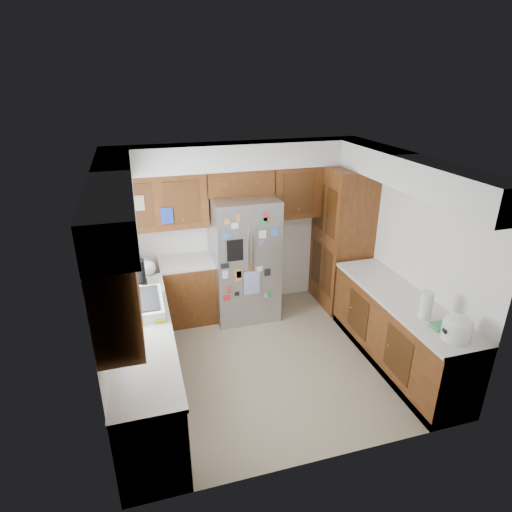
# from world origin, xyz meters

# --- Properties ---
(floor) EXTENTS (3.60, 3.60, 0.00)m
(floor) POSITION_xyz_m (0.00, 0.00, 0.00)
(floor) COLOR tan
(floor) RESTS_ON ground
(room_shell) EXTENTS (3.64, 3.24, 2.52)m
(room_shell) POSITION_xyz_m (-0.11, 0.36, 1.82)
(room_shell) COLOR white
(room_shell) RESTS_ON ground
(left_counter_run) EXTENTS (1.36, 3.20, 0.92)m
(left_counter_run) POSITION_xyz_m (-1.36, 0.03, 0.43)
(left_counter_run) COLOR #48280D
(left_counter_run) RESTS_ON ground
(right_counter_run) EXTENTS (0.63, 2.25, 0.92)m
(right_counter_run) POSITION_xyz_m (1.50, -0.47, 0.42)
(right_counter_run) COLOR #48280D
(right_counter_run) RESTS_ON ground
(pantry) EXTENTS (0.60, 0.90, 2.15)m
(pantry) POSITION_xyz_m (1.50, 1.15, 1.07)
(pantry) COLOR #48280D
(pantry) RESTS_ON ground
(fridge) EXTENTS (0.90, 0.79, 1.80)m
(fridge) POSITION_xyz_m (-0.00, 1.20, 0.90)
(fridge) COLOR #AAAAAF
(fridge) RESTS_ON ground
(bridge_cabinet) EXTENTS (0.96, 0.34, 0.35)m
(bridge_cabinet) POSITION_xyz_m (0.00, 1.43, 1.98)
(bridge_cabinet) COLOR #48280D
(bridge_cabinet) RESTS_ON fridge
(fridge_top_items) EXTENTS (0.80, 0.31, 0.27)m
(fridge_top_items) POSITION_xyz_m (-0.11, 1.44, 2.27)
(fridge_top_items) COLOR #1059AF
(fridge_top_items) RESTS_ON bridge_cabinet
(sink_assembly) EXTENTS (0.52, 0.72, 0.37)m
(sink_assembly) POSITION_xyz_m (-1.50, 0.10, 0.99)
(sink_assembly) COLOR white
(sink_assembly) RESTS_ON left_counter_run
(left_counter_clutter) EXTENTS (0.38, 0.81, 0.38)m
(left_counter_clutter) POSITION_xyz_m (-1.45, 0.84, 1.05)
(left_counter_clutter) COLOR black
(left_counter_clutter) RESTS_ON left_counter_run
(rice_cooker) EXTENTS (0.30, 0.29, 0.25)m
(rice_cooker) POSITION_xyz_m (1.50, -1.36, 1.05)
(rice_cooker) COLOR white
(rice_cooker) RESTS_ON right_counter_run
(paper_towel) EXTENTS (0.14, 0.14, 0.30)m
(paper_towel) POSITION_xyz_m (1.45, -0.93, 1.07)
(paper_towel) COLOR white
(paper_towel) RESTS_ON right_counter_run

